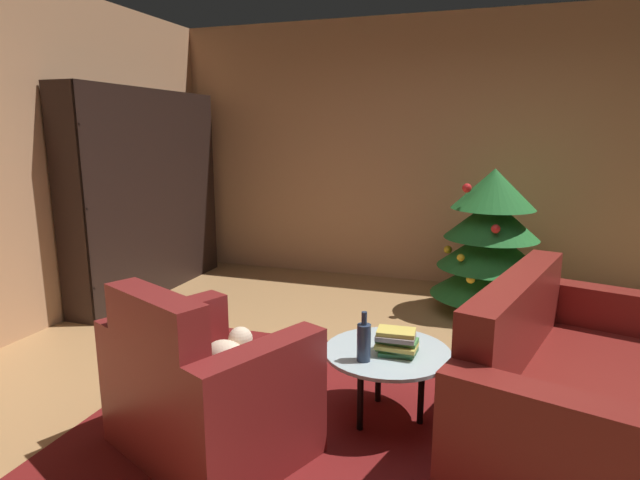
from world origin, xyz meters
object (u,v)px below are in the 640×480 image
bookshelf_unit (157,193)px  armchair_red (206,392)px  decorated_tree (490,241)px  couch_red (563,393)px  bottle_on_table (364,341)px  book_stack_on_table (396,342)px  coffee_table (387,357)px

bookshelf_unit → armchair_red: 3.15m
decorated_tree → couch_red: bearing=-79.0°
bottle_on_table → decorated_tree: size_ratio=0.21×
bookshelf_unit → book_stack_on_table: 3.40m
coffee_table → bottle_on_table: size_ratio=2.60×
bookshelf_unit → book_stack_on_table: bookshelf_unit is taller
book_stack_on_table → decorated_tree: size_ratio=0.18×
bookshelf_unit → decorated_tree: bearing=4.7°
couch_red → bottle_on_table: couch_red is taller
couch_red → decorated_tree: decorated_tree is taller
armchair_red → bookshelf_unit: bearing=129.1°
coffee_table → decorated_tree: size_ratio=0.54×
book_stack_on_table → bookshelf_unit: bearing=146.7°
book_stack_on_table → bottle_on_table: bearing=-138.4°
bookshelf_unit → coffee_table: (2.75, -1.81, -0.62)m
bottle_on_table → decorated_tree: (0.60, 2.25, 0.13)m
bookshelf_unit → couch_red: size_ratio=1.08×
bottle_on_table → armchair_red: bearing=-150.4°
bookshelf_unit → book_stack_on_table: size_ratio=8.97×
couch_red → coffee_table: bearing=-179.2°
bookshelf_unit → coffee_table: 3.35m
armchair_red → coffee_table: (0.82, 0.58, 0.06)m
bookshelf_unit → couch_red: 4.14m
bottle_on_table → decorated_tree: decorated_tree is taller
armchair_red → couch_red: (1.73, 0.59, -0.01)m
decorated_tree → coffee_table: bearing=-103.8°
couch_red → armchair_red: bearing=-161.0°
armchair_red → decorated_tree: (1.33, 2.66, 0.34)m
couch_red → bottle_on_table: 1.04m
couch_red → book_stack_on_table: (-0.85, -0.05, 0.18)m
bookshelf_unit → book_stack_on_table: (2.81, -1.85, -0.51)m
book_stack_on_table → armchair_red: bearing=-148.0°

